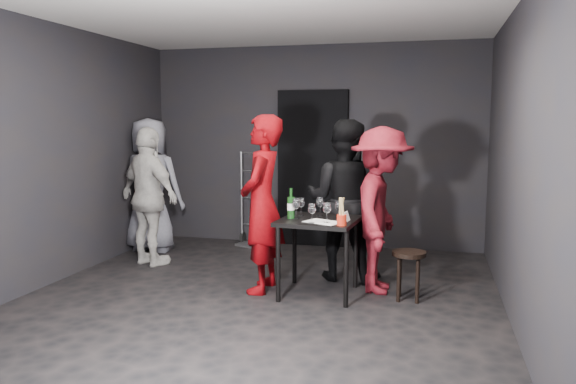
% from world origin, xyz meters
% --- Properties ---
extents(floor, '(4.50, 5.00, 0.02)m').
position_xyz_m(floor, '(0.00, 0.00, 0.00)').
color(floor, black).
rests_on(floor, ground).
extents(ceiling, '(4.50, 5.00, 0.02)m').
position_xyz_m(ceiling, '(0.00, 0.00, 2.70)').
color(ceiling, silver).
rests_on(ceiling, ground).
extents(wall_back, '(4.50, 0.04, 2.70)m').
position_xyz_m(wall_back, '(0.00, 2.50, 1.35)').
color(wall_back, black).
rests_on(wall_back, ground).
extents(wall_front, '(4.50, 0.04, 2.70)m').
position_xyz_m(wall_front, '(0.00, -2.50, 1.35)').
color(wall_front, black).
rests_on(wall_front, ground).
extents(wall_left, '(0.04, 5.00, 2.70)m').
position_xyz_m(wall_left, '(-2.25, 0.00, 1.35)').
color(wall_left, black).
rests_on(wall_left, ground).
extents(wall_right, '(0.04, 5.00, 2.70)m').
position_xyz_m(wall_right, '(2.25, 0.00, 1.35)').
color(wall_right, black).
rests_on(wall_right, ground).
extents(doorway, '(0.95, 0.10, 2.10)m').
position_xyz_m(doorway, '(0.00, 2.44, 1.05)').
color(doorway, black).
rests_on(doorway, ground).
extents(wallbox_upper, '(0.12, 0.06, 0.12)m').
position_xyz_m(wallbox_upper, '(0.85, 2.45, 1.45)').
color(wallbox_upper, '#B7B7B2').
rests_on(wallbox_upper, wall_back).
extents(wallbox_lower, '(0.10, 0.06, 0.14)m').
position_xyz_m(wallbox_lower, '(1.05, 2.45, 1.40)').
color(wallbox_lower, '#B7B7B2').
rests_on(wallbox_lower, wall_back).
extents(hand_truck, '(0.43, 0.35, 1.28)m').
position_xyz_m(hand_truck, '(-0.77, 2.23, 0.23)').
color(hand_truck, '#B2B2B7').
rests_on(hand_truck, floor).
extents(tasting_table, '(0.72, 0.72, 0.75)m').
position_xyz_m(tasting_table, '(0.53, 0.28, 0.65)').
color(tasting_table, black).
rests_on(tasting_table, floor).
extents(stool, '(0.32, 0.32, 0.47)m').
position_xyz_m(stool, '(1.39, 0.32, 0.37)').
color(stool, black).
rests_on(stool, floor).
extents(server_red, '(0.52, 0.76, 2.05)m').
position_xyz_m(server_red, '(-0.05, 0.27, 1.02)').
color(server_red, '#700207').
rests_on(server_red, floor).
extents(woman_black, '(1.00, 0.62, 1.94)m').
position_xyz_m(woman_black, '(0.67, 0.90, 0.97)').
color(woman_black, black).
rests_on(woman_black, floor).
extents(man_maroon, '(0.55, 1.16, 1.79)m').
position_xyz_m(man_maroon, '(1.10, 0.55, 0.90)').
color(man_maroon, maroon).
rests_on(man_maroon, floor).
extents(bystander_cream, '(1.14, 0.89, 1.75)m').
position_xyz_m(bystander_cream, '(-1.62, 0.92, 0.88)').
color(bystander_cream, silver).
rests_on(bystander_cream, floor).
extents(bystander_grey, '(0.98, 0.55, 2.00)m').
position_xyz_m(bystander_grey, '(-1.96, 1.58, 1.00)').
color(bystander_grey, slate).
rests_on(bystander_grey, floor).
extents(tasting_mat, '(0.40, 0.34, 0.00)m').
position_xyz_m(tasting_mat, '(0.60, 0.12, 0.75)').
color(tasting_mat, white).
rests_on(tasting_mat, tasting_table).
extents(wine_glass_a, '(0.11, 0.11, 0.22)m').
position_xyz_m(wine_glass_a, '(0.31, 0.23, 0.86)').
color(wine_glass_a, white).
rests_on(wine_glass_a, tasting_table).
extents(wine_glass_b, '(0.09, 0.09, 0.20)m').
position_xyz_m(wine_glass_b, '(0.32, 0.41, 0.85)').
color(wine_glass_b, white).
rests_on(wine_glass_b, tasting_table).
extents(wine_glass_c, '(0.10, 0.10, 0.21)m').
position_xyz_m(wine_glass_c, '(0.51, 0.44, 0.85)').
color(wine_glass_c, white).
rests_on(wine_glass_c, tasting_table).
extents(wine_glass_d, '(0.08, 0.08, 0.20)m').
position_xyz_m(wine_glass_d, '(0.51, 0.04, 0.85)').
color(wine_glass_d, white).
rests_on(wine_glass_d, tasting_table).
extents(wine_glass_e, '(0.10, 0.10, 0.21)m').
position_xyz_m(wine_glass_e, '(0.64, 0.09, 0.85)').
color(wine_glass_e, white).
rests_on(wine_glass_e, tasting_table).
extents(wine_glass_f, '(0.07, 0.07, 0.18)m').
position_xyz_m(wine_glass_f, '(0.70, 0.36, 0.84)').
color(wine_glass_f, white).
rests_on(wine_glass_f, tasting_table).
extents(wine_bottle, '(0.07, 0.07, 0.30)m').
position_xyz_m(wine_bottle, '(0.26, 0.24, 0.86)').
color(wine_bottle, black).
rests_on(wine_bottle, tasting_table).
extents(breadstick_cup, '(0.09, 0.09, 0.27)m').
position_xyz_m(breadstick_cup, '(0.79, -0.00, 0.87)').
color(breadstick_cup, red).
rests_on(breadstick_cup, tasting_table).
extents(reserved_card, '(0.08, 0.13, 0.09)m').
position_xyz_m(reserved_card, '(0.78, 0.22, 0.80)').
color(reserved_card, white).
rests_on(reserved_card, tasting_table).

